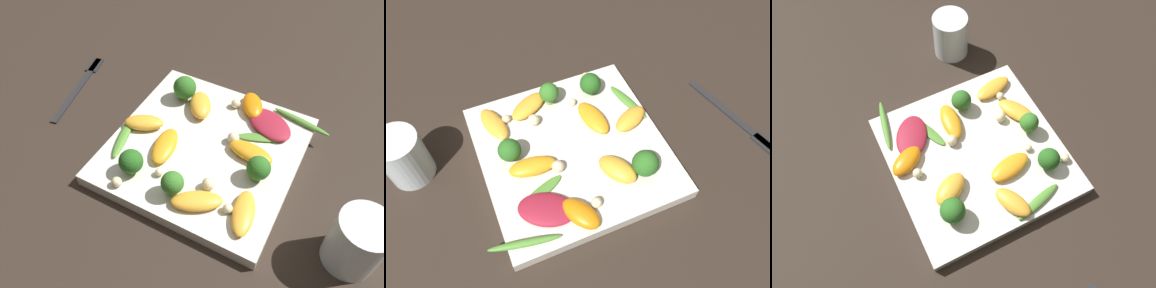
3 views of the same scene
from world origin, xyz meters
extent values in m
plane|color=#2D231C|center=(0.00, 0.00, 0.00)|extent=(2.40, 2.40, 0.00)
cube|color=silver|center=(0.00, 0.00, 0.01)|extent=(0.27, 0.27, 0.02)
cylinder|color=silver|center=(-0.06, -0.23, 0.04)|extent=(0.06, 0.06, 0.08)
cube|color=#262628|center=(0.03, 0.27, 0.00)|extent=(0.18, 0.05, 0.01)
cube|color=#262628|center=(0.10, 0.29, 0.00)|extent=(0.04, 0.03, 0.01)
ellipsoid|color=maroon|center=(0.08, -0.07, 0.03)|extent=(0.08, 0.09, 0.01)
ellipsoid|color=orange|center=(0.01, -0.07, 0.03)|extent=(0.04, 0.07, 0.02)
ellipsoid|color=#FCAD33|center=(-0.01, 0.10, 0.03)|extent=(0.05, 0.07, 0.02)
ellipsoid|color=orange|center=(0.11, -0.03, 0.03)|extent=(0.07, 0.06, 0.02)
ellipsoid|color=orange|center=(-0.03, 0.05, 0.03)|extent=(0.07, 0.04, 0.02)
ellipsoid|color=#FCAD33|center=(0.06, 0.04, 0.03)|extent=(0.07, 0.06, 0.02)
ellipsoid|color=#FCAD33|center=(-0.08, -0.10, 0.03)|extent=(0.07, 0.04, 0.01)
ellipsoid|color=#FCAD33|center=(-0.10, -0.04, 0.03)|extent=(0.06, 0.07, 0.02)
cylinder|color=#84AD5B|center=(-0.09, 0.07, 0.03)|extent=(0.01, 0.01, 0.01)
sphere|color=#26601E|center=(-0.09, 0.07, 0.04)|extent=(0.03, 0.03, 0.03)
cylinder|color=#7A9E51|center=(0.08, 0.08, 0.03)|extent=(0.01, 0.01, 0.01)
sphere|color=#2D6B23|center=(0.08, 0.08, 0.04)|extent=(0.04, 0.04, 0.04)
cylinder|color=#7A9E51|center=(-0.02, -0.09, 0.03)|extent=(0.01, 0.01, 0.01)
sphere|color=#2D6B23|center=(-0.02, -0.09, 0.04)|extent=(0.03, 0.03, 0.03)
cylinder|color=#7A9E51|center=(-0.10, 0.00, 0.03)|extent=(0.01, 0.01, 0.02)
sphere|color=#387A28|center=(-0.10, 0.00, 0.05)|extent=(0.03, 0.03, 0.03)
ellipsoid|color=#518E33|center=(-0.04, 0.12, 0.02)|extent=(0.08, 0.04, 0.01)
ellipsoid|color=#518E33|center=(0.11, -0.11, 0.02)|extent=(0.03, 0.10, 0.01)
ellipsoid|color=#518E33|center=(0.05, -0.07, 0.02)|extent=(0.04, 0.07, 0.01)
sphere|color=beige|center=(-0.08, 0.03, 0.03)|extent=(0.01, 0.01, 0.01)
sphere|color=beige|center=(-0.09, -0.08, 0.03)|extent=(0.01, 0.01, 0.01)
sphere|color=beige|center=(-0.12, 0.07, 0.03)|extent=(0.01, 0.01, 0.01)
sphere|color=beige|center=(0.10, -0.01, 0.03)|extent=(0.02, 0.02, 0.02)
sphere|color=beige|center=(0.03, -0.03, 0.03)|extent=(0.02, 0.02, 0.02)
sphere|color=beige|center=(-0.07, -0.04, 0.03)|extent=(0.02, 0.02, 0.02)
camera|label=1|loc=(-0.33, -0.15, 0.44)|focal=35.00mm
camera|label=2|loc=(0.29, -0.11, 0.49)|focal=35.00mm
camera|label=3|loc=(0.14, 0.23, 0.56)|focal=35.00mm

